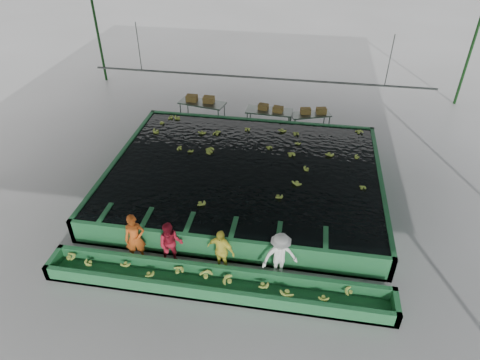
% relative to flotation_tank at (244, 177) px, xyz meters
% --- Properties ---
extents(ground, '(80.00, 80.00, 0.00)m').
position_rel_flotation_tank_xyz_m(ground, '(0.00, -1.50, -0.45)').
color(ground, gray).
rests_on(ground, ground).
extents(shed_roof, '(20.00, 22.00, 0.04)m').
position_rel_flotation_tank_xyz_m(shed_roof, '(0.00, -1.50, 4.55)').
color(shed_roof, gray).
rests_on(shed_roof, shed_posts).
extents(shed_posts, '(20.00, 22.00, 5.00)m').
position_rel_flotation_tank_xyz_m(shed_posts, '(0.00, -1.50, 2.05)').
color(shed_posts, '#133814').
rests_on(shed_posts, ground).
extents(flotation_tank, '(10.00, 8.00, 0.90)m').
position_rel_flotation_tank_xyz_m(flotation_tank, '(0.00, 0.00, 0.00)').
color(flotation_tank, '#236B38').
rests_on(flotation_tank, ground).
extents(tank_water, '(9.70, 7.70, 0.00)m').
position_rel_flotation_tank_xyz_m(tank_water, '(0.00, -0.00, 0.40)').
color(tank_water, black).
rests_on(tank_water, flotation_tank).
extents(sorting_trough, '(10.00, 1.00, 0.50)m').
position_rel_flotation_tank_xyz_m(sorting_trough, '(0.00, -5.10, -0.20)').
color(sorting_trough, '#236B38').
rests_on(sorting_trough, ground).
extents(cableway_rail, '(0.08, 0.08, 14.00)m').
position_rel_flotation_tank_xyz_m(cableway_rail, '(0.00, 3.50, 2.55)').
color(cableway_rail, '#59605B').
rests_on(cableway_rail, shed_roof).
extents(rail_hanger_left, '(0.04, 0.04, 2.00)m').
position_rel_flotation_tank_xyz_m(rail_hanger_left, '(-5.00, 3.50, 3.55)').
color(rail_hanger_left, '#59605B').
rests_on(rail_hanger_left, shed_roof).
extents(rail_hanger_right, '(0.04, 0.04, 2.00)m').
position_rel_flotation_tank_xyz_m(rail_hanger_right, '(5.00, 3.50, 3.55)').
color(rail_hanger_right, '#59605B').
rests_on(rail_hanger_right, shed_roof).
extents(worker_a, '(0.72, 0.59, 1.68)m').
position_rel_flotation_tank_xyz_m(worker_a, '(-2.63, -4.30, 0.39)').
color(worker_a, '#D5571B').
rests_on(worker_a, ground).
extents(worker_b, '(0.87, 0.76, 1.54)m').
position_rel_flotation_tank_xyz_m(worker_b, '(-1.53, -4.30, 0.32)').
color(worker_b, '#A8182A').
rests_on(worker_b, ground).
extents(worker_c, '(0.96, 0.62, 1.52)m').
position_rel_flotation_tank_xyz_m(worker_c, '(-0.01, -4.30, 0.31)').
color(worker_c, '#FFF34C').
rests_on(worker_c, ground).
extents(worker_d, '(1.20, 0.95, 1.62)m').
position_rel_flotation_tank_xyz_m(worker_d, '(1.72, -4.30, 0.36)').
color(worker_d, white).
rests_on(worker_d, ground).
extents(packing_table_left, '(2.30, 1.26, 0.99)m').
position_rel_flotation_tank_xyz_m(packing_table_left, '(-2.85, 5.03, 0.05)').
color(packing_table_left, '#59605B').
rests_on(packing_table_left, ground).
extents(packing_table_mid, '(2.15, 0.92, 0.96)m').
position_rel_flotation_tank_xyz_m(packing_table_mid, '(0.38, 4.76, 0.03)').
color(packing_table_mid, '#59605B').
rests_on(packing_table_mid, ground).
extents(packing_table_right, '(1.96, 1.30, 0.83)m').
position_rel_flotation_tank_xyz_m(packing_table_right, '(2.27, 4.99, -0.04)').
color(packing_table_right, '#59605B').
rests_on(packing_table_right, ground).
extents(box_stack_left, '(1.35, 0.40, 0.29)m').
position_rel_flotation_tank_xyz_m(box_stack_left, '(-2.95, 5.09, 0.54)').
color(box_stack_left, olive).
rests_on(box_stack_left, packing_table_left).
extents(box_stack_mid, '(1.19, 0.55, 0.25)m').
position_rel_flotation_tank_xyz_m(box_stack_mid, '(0.44, 4.76, 0.51)').
color(box_stack_mid, olive).
rests_on(box_stack_mid, packing_table_mid).
extents(box_stack_right, '(1.23, 0.56, 0.25)m').
position_rel_flotation_tank_xyz_m(box_stack_right, '(2.39, 5.07, 0.38)').
color(box_stack_right, olive).
rests_on(box_stack_right, packing_table_right).
extents(floating_bananas, '(8.30, 5.66, 0.11)m').
position_rel_flotation_tank_xyz_m(floating_bananas, '(0.00, 0.80, 0.40)').
color(floating_bananas, '#A7C143').
rests_on(floating_bananas, tank_water).
extents(trough_bananas, '(9.66, 0.64, 0.13)m').
position_rel_flotation_tank_xyz_m(trough_bananas, '(0.00, -5.10, -0.05)').
color(trough_bananas, '#A7C143').
rests_on(trough_bananas, sorting_trough).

